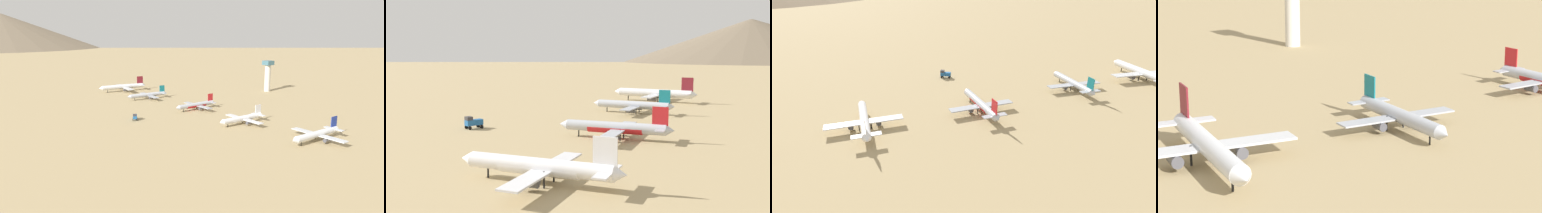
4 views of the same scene
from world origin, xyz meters
The scene contains 7 objects.
ground_plane centered at (0.00, 0.00, 0.00)m, with size 1800.00×1800.00×0.00m, color tan.
parked_jet_0 centered at (7.51, -89.73, 3.98)m, with size 40.96×33.32×11.81m.
parked_jet_1 centered at (5.74, -47.82, 3.16)m, with size 32.50×26.35×9.39m.
parked_jet_2 centered at (-4.04, 1.95, 3.09)m, with size 32.17×26.14×9.28m.
parked_jet_3 centered at (-4.78, 45.76, 3.15)m, with size 32.79×26.60×9.46m.
service_truck centered at (41.05, 4.60, 2.08)m, with size 4.55×5.70×3.90m.
desert_hill_0 centered at (3.63, -984.51, 49.75)m, with size 595.34×595.34×99.50m, color #70604C.
Camera 2 is at (-41.17, 111.96, 23.42)m, focal length 40.75 mm.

